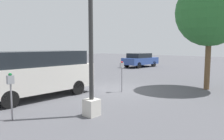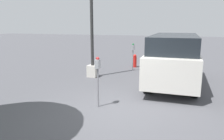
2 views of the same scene
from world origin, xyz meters
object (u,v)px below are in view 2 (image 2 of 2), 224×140
at_px(parking_meter_near, 98,70).
at_px(fire_hydrant, 135,61).
at_px(parking_meter_far, 133,51).
at_px(lamp_post, 92,45).
at_px(parked_van, 174,58).

distance_m(parking_meter_near, fire_hydrant, 6.46).
relative_size(parking_meter_far, lamp_post, 0.28).
distance_m(parking_meter_far, fire_hydrant, 1.22).
bearing_deg(fire_hydrant, lamp_post, 154.05).
bearing_deg(parking_meter_near, fire_hydrant, 1.95).
xyz_separation_m(parked_van, fire_hydrant, (3.07, 2.26, -0.74)).
distance_m(lamp_post, parked_van, 3.70).
height_order(lamp_post, fire_hydrant, lamp_post).
relative_size(parking_meter_near, parking_meter_far, 1.05).
distance_m(parking_meter_near, parked_van, 3.91).
xyz_separation_m(lamp_post, fire_hydrant, (2.91, -1.42, -1.13)).
relative_size(lamp_post, parked_van, 1.03).
bearing_deg(parked_van, fire_hydrant, 36.72).
distance_m(parking_meter_far, lamp_post, 2.48).
bearing_deg(parking_meter_near, parked_van, -31.37).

